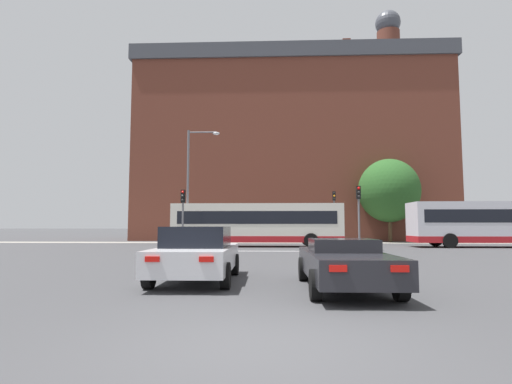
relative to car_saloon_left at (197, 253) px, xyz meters
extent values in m
plane|color=#3D3D3F|center=(1.82, -5.85, -0.76)|extent=(400.00, 400.00, 0.00)
cube|color=silver|center=(1.82, 12.97, -0.75)|extent=(8.13, 0.30, 0.01)
cube|color=gray|center=(1.82, 24.76, -0.75)|extent=(69.03, 2.50, 0.01)
cube|color=brown|center=(4.20, 34.50, 8.55)|extent=(32.95, 12.57, 18.62)
cube|color=#42444C|center=(4.20, 34.50, 18.65)|extent=(33.61, 13.07, 1.58)
cube|color=brown|center=(-8.74, 37.03, 20.74)|extent=(0.90, 0.90, 2.59)
cube|color=brown|center=(-2.64, 35.06, 20.74)|extent=(0.90, 0.90, 2.59)
cube|color=brown|center=(3.69, 34.67, 20.74)|extent=(0.90, 0.90, 2.59)
cube|color=brown|center=(10.65, 33.50, 20.74)|extent=(0.90, 0.90, 2.59)
cube|color=brown|center=(17.24, 37.09, 20.74)|extent=(0.90, 0.90, 2.59)
cylinder|color=#5B2D22|center=(15.75, 34.50, 21.42)|extent=(2.58, 2.58, 3.95)
sphere|color=#42444C|center=(15.75, 34.50, 24.47)|extent=(2.87, 2.87, 2.87)
cube|color=silver|center=(0.00, 0.01, -0.13)|extent=(1.98, 4.54, 0.62)
cube|color=black|center=(0.00, -0.03, 0.46)|extent=(1.68, 2.05, 0.55)
cylinder|color=black|center=(-0.94, 1.40, -0.44)|extent=(0.23, 0.64, 0.64)
cylinder|color=black|center=(0.91, 1.42, -0.44)|extent=(0.23, 0.64, 0.64)
cylinder|color=black|center=(-0.91, -1.40, -0.44)|extent=(0.23, 0.64, 0.64)
cylinder|color=black|center=(0.94, -1.38, -0.44)|extent=(0.23, 0.64, 0.64)
cube|color=red|center=(-0.57, -2.28, 0.03)|extent=(0.32, 0.05, 0.12)
cube|color=red|center=(0.62, -2.26, 0.03)|extent=(0.32, 0.05, 0.12)
cube|color=#232328|center=(3.78, -1.29, -0.15)|extent=(1.81, 4.81, 0.57)
cube|color=#232328|center=(3.78, -1.17, 0.29)|extent=(1.54, 1.45, 0.30)
cylinder|color=black|center=(2.92, 0.20, -0.44)|extent=(0.22, 0.64, 0.64)
cylinder|color=black|center=(4.62, 0.21, -0.44)|extent=(0.22, 0.64, 0.64)
cylinder|color=black|center=(2.94, -2.78, -0.44)|extent=(0.22, 0.64, 0.64)
cylinder|color=black|center=(4.64, -2.77, -0.44)|extent=(0.22, 0.64, 0.64)
cube|color=red|center=(3.25, -3.71, -0.01)|extent=(0.32, 0.05, 0.12)
cube|color=red|center=(4.35, -3.70, -0.01)|extent=(0.32, 0.05, 0.12)
cube|color=silver|center=(0.99, 18.07, 0.96)|extent=(12.17, 2.55, 2.74)
cube|color=#AD191E|center=(0.99, 18.07, -0.19)|extent=(12.19, 2.57, 0.44)
cube|color=black|center=(0.99, 18.07, 1.33)|extent=(11.20, 2.58, 0.90)
cylinder|color=black|center=(4.76, 19.30, -0.26)|extent=(1.00, 0.28, 1.00)
cylinder|color=black|center=(4.76, 16.85, -0.26)|extent=(1.00, 0.28, 1.00)
cylinder|color=black|center=(-2.79, 19.30, -0.26)|extent=(1.00, 0.28, 1.00)
cylinder|color=black|center=(-2.79, 16.85, -0.26)|extent=(1.00, 0.28, 1.00)
cube|color=silver|center=(17.57, 17.87, 1.01)|extent=(11.13, 2.51, 2.83)
cube|color=#AD191E|center=(17.57, 17.87, -0.19)|extent=(11.15, 2.53, 0.44)
cube|color=black|center=(17.57, 17.87, 1.42)|extent=(10.24, 2.54, 0.90)
cylinder|color=black|center=(14.12, 19.08, -0.26)|extent=(1.00, 0.28, 1.00)
cylinder|color=black|center=(14.12, 16.67, -0.26)|extent=(1.00, 0.28, 1.00)
cylinder|color=slate|center=(7.49, 23.89, 1.09)|extent=(0.12, 0.12, 3.71)
cube|color=black|center=(7.49, 23.89, 3.35)|extent=(0.26, 0.20, 0.80)
sphere|color=black|center=(7.49, 23.76, 3.60)|extent=(0.17, 0.17, 0.17)
sphere|color=orange|center=(7.49, 23.76, 3.35)|extent=(0.17, 0.17, 0.17)
sphere|color=black|center=(7.49, 23.76, 3.09)|extent=(0.17, 0.17, 0.17)
cylinder|color=slate|center=(7.40, 13.67, 0.82)|extent=(0.12, 0.12, 3.16)
cube|color=black|center=(7.40, 13.67, 2.80)|extent=(0.26, 0.20, 0.80)
sphere|color=red|center=(7.40, 13.54, 3.05)|extent=(0.17, 0.17, 0.17)
sphere|color=black|center=(7.40, 13.54, 2.80)|extent=(0.17, 0.17, 0.17)
sphere|color=black|center=(7.40, 13.54, 2.54)|extent=(0.17, 0.17, 0.17)
cylinder|color=slate|center=(-3.45, 13.48, 0.71)|extent=(0.12, 0.12, 2.94)
cube|color=black|center=(-3.45, 13.48, 2.59)|extent=(0.26, 0.20, 0.80)
sphere|color=red|center=(-3.45, 13.35, 2.84)|extent=(0.17, 0.17, 0.17)
sphere|color=black|center=(-3.45, 13.35, 2.59)|extent=(0.17, 0.17, 0.17)
sphere|color=black|center=(-3.45, 13.35, 2.33)|extent=(0.17, 0.17, 0.17)
cylinder|color=slate|center=(-3.94, 17.09, 3.44)|extent=(0.16, 0.16, 8.39)
cylinder|color=slate|center=(-2.93, 17.09, 7.48)|extent=(2.01, 0.10, 0.10)
ellipsoid|color=#B2B2B7|center=(-1.92, 17.09, 7.38)|extent=(0.50, 0.36, 0.22)
cylinder|color=black|center=(7.01, 24.89, -0.35)|extent=(0.13, 0.13, 0.81)
cylinder|color=black|center=(7.14, 24.79, -0.35)|extent=(0.13, 0.13, 0.81)
cube|color=olive|center=(7.08, 24.84, 0.38)|extent=(0.45, 0.41, 0.64)
sphere|color=tan|center=(7.08, 24.84, 0.82)|extent=(0.24, 0.24, 0.24)
cylinder|color=brown|center=(6.17, 25.02, -0.37)|extent=(0.13, 0.13, 0.78)
cylinder|color=brown|center=(6.33, 24.95, -0.37)|extent=(0.13, 0.13, 0.78)
cube|color=tan|center=(6.25, 24.98, 0.34)|extent=(0.46, 0.37, 0.62)
sphere|color=tan|center=(6.25, 24.98, 0.76)|extent=(0.23, 0.23, 0.23)
cylinder|color=#4C3823|center=(13.14, 26.96, 0.45)|extent=(0.36, 0.36, 2.41)
ellipsoid|color=#285623|center=(13.14, 26.96, 4.07)|extent=(5.70, 5.70, 5.98)
camera|label=1|loc=(2.06, -11.03, 0.76)|focal=28.00mm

